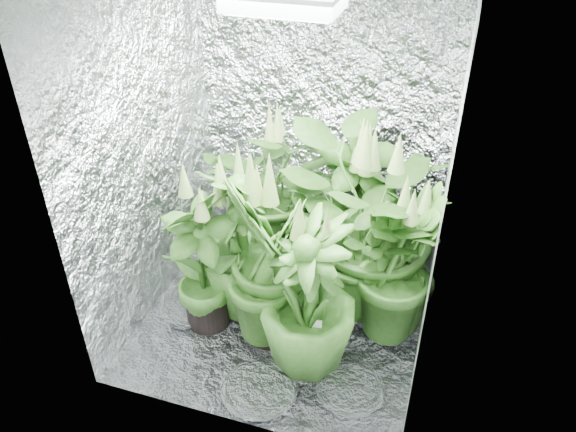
{
  "coord_description": "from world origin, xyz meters",
  "views": [
    {
      "loc": [
        0.78,
        -2.39,
        2.39
      ],
      "look_at": [
        0.02,
        0.0,
        0.72
      ],
      "focal_mm": 35.0,
      "sensor_mm": 36.0,
      "label": 1
    }
  ],
  "objects_px": {
    "plant_b": "(356,205)",
    "circulation_fan": "(390,281)",
    "plant_e": "(369,230)",
    "grow_lamp": "(284,1)",
    "plant_c": "(399,266)",
    "plant_d": "(243,245)",
    "plant_g": "(269,263)",
    "plant_a": "(276,185)",
    "plant_f": "(203,258)",
    "plant_h": "(309,298)"
  },
  "relations": [
    {
      "from": "plant_e",
      "to": "plant_b",
      "type": "bearing_deg",
      "value": 111.72
    },
    {
      "from": "plant_h",
      "to": "plant_g",
      "type": "bearing_deg",
      "value": 151.08
    },
    {
      "from": "plant_b",
      "to": "plant_a",
      "type": "bearing_deg",
      "value": 172.26
    },
    {
      "from": "plant_e",
      "to": "plant_h",
      "type": "xyz_separation_m",
      "value": [
        -0.2,
        -0.53,
        -0.11
      ]
    },
    {
      "from": "plant_e",
      "to": "plant_g",
      "type": "distance_m",
      "value": 0.6
    },
    {
      "from": "grow_lamp",
      "to": "circulation_fan",
      "type": "distance_m",
      "value": 1.78
    },
    {
      "from": "plant_h",
      "to": "plant_e",
      "type": "bearing_deg",
      "value": 69.28
    },
    {
      "from": "circulation_fan",
      "to": "plant_g",
      "type": "bearing_deg",
      "value": -121.96
    },
    {
      "from": "plant_g",
      "to": "circulation_fan",
      "type": "height_order",
      "value": "plant_g"
    },
    {
      "from": "plant_a",
      "to": "plant_e",
      "type": "height_order",
      "value": "plant_e"
    },
    {
      "from": "plant_a",
      "to": "plant_f",
      "type": "height_order",
      "value": "plant_a"
    },
    {
      "from": "circulation_fan",
      "to": "plant_f",
      "type": "bearing_deg",
      "value": -133.16
    },
    {
      "from": "grow_lamp",
      "to": "plant_g",
      "type": "height_order",
      "value": "grow_lamp"
    },
    {
      "from": "plant_c",
      "to": "plant_e",
      "type": "bearing_deg",
      "value": 145.2
    },
    {
      "from": "plant_a",
      "to": "grow_lamp",
      "type": "bearing_deg",
      "value": -66.98
    },
    {
      "from": "circulation_fan",
      "to": "plant_c",
      "type": "bearing_deg",
      "value": -56.56
    },
    {
      "from": "plant_c",
      "to": "plant_f",
      "type": "relative_size",
      "value": 0.97
    },
    {
      "from": "circulation_fan",
      "to": "plant_e",
      "type": "bearing_deg",
      "value": -130.1
    },
    {
      "from": "plant_e",
      "to": "plant_h",
      "type": "distance_m",
      "value": 0.58
    },
    {
      "from": "plant_h",
      "to": "circulation_fan",
      "type": "xyz_separation_m",
      "value": [
        0.35,
        0.61,
        -0.29
      ]
    },
    {
      "from": "grow_lamp",
      "to": "plant_e",
      "type": "xyz_separation_m",
      "value": [
        0.43,
        0.21,
        -1.25
      ]
    },
    {
      "from": "grow_lamp",
      "to": "plant_a",
      "type": "bearing_deg",
      "value": 113.02
    },
    {
      "from": "grow_lamp",
      "to": "plant_d",
      "type": "xyz_separation_m",
      "value": [
        -0.25,
        -0.01,
        -1.36
      ]
    },
    {
      "from": "plant_a",
      "to": "plant_d",
      "type": "relative_size",
      "value": 1.01
    },
    {
      "from": "plant_g",
      "to": "plant_e",
      "type": "bearing_deg",
      "value": 39.71
    },
    {
      "from": "plant_e",
      "to": "circulation_fan",
      "type": "xyz_separation_m",
      "value": [
        0.15,
        0.08,
        -0.4
      ]
    },
    {
      "from": "plant_b",
      "to": "plant_d",
      "type": "relative_size",
      "value": 1.06
    },
    {
      "from": "plant_d",
      "to": "plant_f",
      "type": "bearing_deg",
      "value": -132.11
    },
    {
      "from": "plant_e",
      "to": "plant_f",
      "type": "distance_m",
      "value": 0.94
    },
    {
      "from": "plant_g",
      "to": "plant_h",
      "type": "height_order",
      "value": "plant_g"
    },
    {
      "from": "plant_f",
      "to": "circulation_fan",
      "type": "xyz_separation_m",
      "value": [
        0.99,
        0.49,
        -0.31
      ]
    },
    {
      "from": "plant_a",
      "to": "plant_c",
      "type": "bearing_deg",
      "value": -32.22
    },
    {
      "from": "plant_b",
      "to": "plant_c",
      "type": "distance_m",
      "value": 0.6
    },
    {
      "from": "plant_b",
      "to": "plant_h",
      "type": "distance_m",
      "value": 0.89
    },
    {
      "from": "grow_lamp",
      "to": "plant_c",
      "type": "relative_size",
      "value": 0.5
    },
    {
      "from": "grow_lamp",
      "to": "plant_g",
      "type": "xyz_separation_m",
      "value": [
        -0.03,
        -0.17,
        -1.31
      ]
    },
    {
      "from": "plant_b",
      "to": "plant_c",
      "type": "height_order",
      "value": "plant_b"
    },
    {
      "from": "plant_c",
      "to": "circulation_fan",
      "type": "bearing_deg",
      "value": 102.82
    },
    {
      "from": "plant_e",
      "to": "grow_lamp",
      "type": "bearing_deg",
      "value": -153.93
    },
    {
      "from": "plant_c",
      "to": "plant_a",
      "type": "bearing_deg",
      "value": 147.78
    },
    {
      "from": "grow_lamp",
      "to": "circulation_fan",
      "type": "xyz_separation_m",
      "value": [
        0.58,
        0.29,
        -1.66
      ]
    },
    {
      "from": "plant_g",
      "to": "circulation_fan",
      "type": "distance_m",
      "value": 0.84
    },
    {
      "from": "plant_h",
      "to": "circulation_fan",
      "type": "height_order",
      "value": "plant_h"
    },
    {
      "from": "grow_lamp",
      "to": "plant_c",
      "type": "xyz_separation_m",
      "value": [
        0.63,
        0.07,
        -1.36
      ]
    },
    {
      "from": "plant_b",
      "to": "circulation_fan",
      "type": "relative_size",
      "value": 2.72
    },
    {
      "from": "plant_a",
      "to": "plant_g",
      "type": "xyz_separation_m",
      "value": [
        0.24,
        -0.81,
        0.02
      ]
    },
    {
      "from": "plant_a",
      "to": "plant_e",
      "type": "xyz_separation_m",
      "value": [
        0.7,
        -0.43,
        0.07
      ]
    },
    {
      "from": "grow_lamp",
      "to": "plant_b",
      "type": "relative_size",
      "value": 0.46
    },
    {
      "from": "plant_d",
      "to": "plant_g",
      "type": "relative_size",
      "value": 0.92
    },
    {
      "from": "plant_f",
      "to": "plant_b",
      "type": "bearing_deg",
      "value": 47.12
    }
  ]
}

